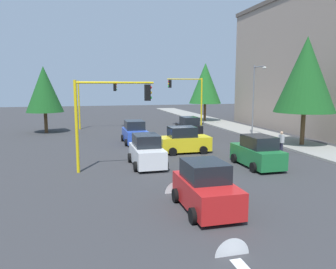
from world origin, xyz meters
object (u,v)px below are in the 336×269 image
(tree_roadside_far, at_px, (205,83))
(car_blue, at_px, (135,133))
(street_lamp_curbside, at_px, (256,93))
(tree_opposite_side, at_px, (44,89))
(car_green, at_px, (257,153))
(pedestrian_crossing, at_px, (281,142))
(traffic_signal_near_right, at_px, (109,107))
(traffic_signal_far_right, at_px, (95,95))
(traffic_signal_far_left, at_px, (188,92))
(car_red, at_px, (206,188))
(car_yellow, at_px, (184,141))
(car_black, at_px, (189,127))
(car_white, at_px, (147,152))
(tree_roadside_near, at_px, (306,75))

(tree_roadside_far, relative_size, car_blue, 1.97)
(street_lamp_curbside, height_order, tree_opposite_side, tree_opposite_side)
(car_green, xyz_separation_m, pedestrian_crossing, (-3.00, 3.67, 0.01))
(traffic_signal_near_right, xyz_separation_m, traffic_signal_far_right, (-20.00, -0.04, 0.18))
(traffic_signal_near_right, height_order, car_blue, traffic_signal_near_right)
(traffic_signal_far_left, xyz_separation_m, street_lamp_curbside, (10.39, 3.46, 0.14))
(tree_roadside_far, distance_m, car_red, 33.79)
(car_yellow, bearing_deg, traffic_signal_far_right, -159.85)
(traffic_signal_near_right, height_order, tree_opposite_side, tree_opposite_side)
(tree_opposite_side, xyz_separation_m, car_blue, (8.90, 8.25, -3.73))
(car_green, bearing_deg, street_lamp_curbside, 151.67)
(street_lamp_curbside, relative_size, tree_roadside_far, 0.86)
(car_green, height_order, car_black, same)
(traffic_signal_far_right, distance_m, car_white, 19.76)
(street_lamp_curbside, distance_m, car_yellow, 11.17)
(tree_roadside_near, height_order, car_red, tree_roadside_near)
(tree_opposite_side, bearing_deg, car_blue, 42.83)
(tree_roadside_near, distance_m, car_white, 15.08)
(car_red, height_order, car_green, same)
(tree_roadside_near, bearing_deg, car_red, -48.82)
(tree_roadside_far, bearing_deg, traffic_signal_far_left, -43.21)
(car_yellow, bearing_deg, pedestrian_crossing, 70.72)
(traffic_signal_far_left, height_order, car_red, traffic_signal_far_left)
(tree_opposite_side, bearing_deg, car_black, 65.31)
(traffic_signal_far_left, xyz_separation_m, tree_opposite_side, (2.00, -16.74, 0.42))
(tree_opposite_side, relative_size, car_red, 1.89)
(traffic_signal_near_right, xyz_separation_m, car_yellow, (-4.00, 5.83, -2.89))
(traffic_signal_far_right, distance_m, tree_roadside_near, 22.84)
(tree_roadside_near, distance_m, car_green, 10.28)
(traffic_signal_far_right, xyz_separation_m, car_blue, (10.90, 2.93, -3.07))
(street_lamp_curbside, distance_m, tree_roadside_far, 14.43)
(pedestrian_crossing, bearing_deg, tree_opposite_side, -132.36)
(street_lamp_curbside, relative_size, car_green, 1.72)
(tree_opposite_side, xyz_separation_m, car_black, (6.46, 14.05, -3.74))
(traffic_signal_near_right, height_order, car_red, traffic_signal_near_right)
(traffic_signal_far_right, height_order, car_green, traffic_signal_far_right)
(car_blue, bearing_deg, traffic_signal_near_right, -17.62)
(car_yellow, bearing_deg, street_lamp_curbside, 121.89)
(tree_opposite_side, bearing_deg, pedestrian_crossing, 47.64)
(tree_opposite_side, height_order, car_green, tree_opposite_side)
(car_red, height_order, car_white, same)
(car_red, relative_size, car_blue, 0.91)
(traffic_signal_near_right, distance_m, tree_opposite_side, 18.80)
(traffic_signal_near_right, bearing_deg, tree_opposite_side, -163.42)
(traffic_signal_far_right, distance_m, car_blue, 11.70)
(car_green, bearing_deg, car_blue, -150.04)
(traffic_signal_far_right, xyz_separation_m, car_red, (27.30, 3.26, -3.07))
(traffic_signal_far_left, xyz_separation_m, car_white, (19.38, -9.07, -3.31))
(traffic_signal_near_right, relative_size, car_white, 1.35)
(car_blue, bearing_deg, car_green, 29.96)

